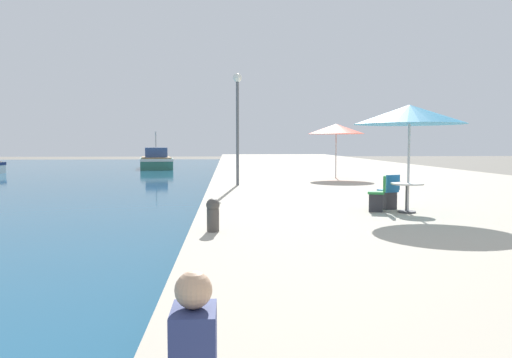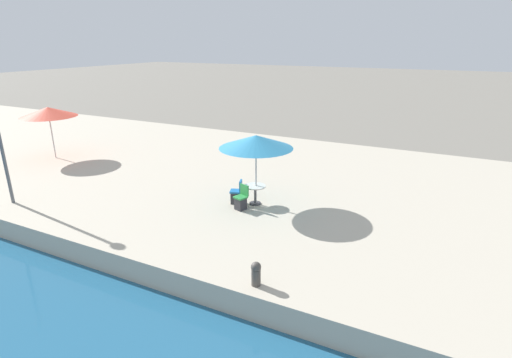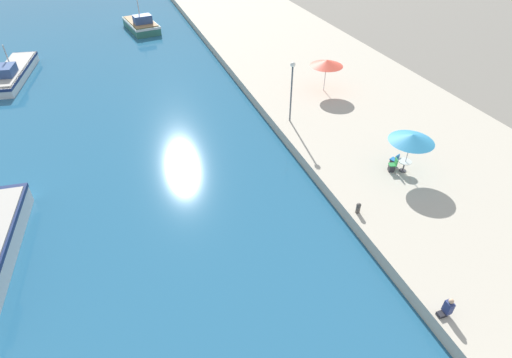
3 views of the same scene
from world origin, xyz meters
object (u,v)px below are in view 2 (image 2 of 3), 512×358
Objects in this scene: cafe_chair_right at (236,195)px; cafe_umbrella_pink at (256,142)px; cafe_chair_left at (241,201)px; mooring_bollard at (256,273)px; cafe_umbrella_white at (48,112)px; cafe_table at (255,191)px.

cafe_umbrella_pink is at bearing -90.06° from cafe_chair_right.
cafe_umbrella_pink reaches higher than cafe_chair_right.
cafe_chair_left is (-0.69, 0.26, -2.10)m from cafe_umbrella_pink.
mooring_bollard is at bearing -165.62° from cafe_chair_right.
cafe_umbrella_white is 3.47× the size of cafe_table.
cafe_chair_right is (-0.26, 0.71, -2.10)m from cafe_umbrella_pink.
cafe_umbrella_pink is 2.97× the size of cafe_chair_right.
cafe_table is 0.75m from cafe_chair_right.
cafe_chair_right is (-1.15, -11.60, -2.10)m from cafe_umbrella_white.
cafe_chair_right reaches higher than mooring_bollard.
mooring_bollard is at bearing 141.84° from cafe_chair_left.
cafe_chair_left is at bearing -97.51° from cafe_umbrella_white.
cafe_chair_right is at bearing -95.67° from cafe_umbrella_white.
cafe_table is (-0.01, 0.03, -1.89)m from cafe_umbrella_pink.
cafe_chair_right is at bearing 110.11° from cafe_table.
cafe_umbrella_white reaches higher than cafe_chair_left.
cafe_umbrella_white is 12.46m from cafe_table.
cafe_chair_left is 1.39× the size of mooring_bollard.
cafe_chair_left is at bearing 159.29° from cafe_umbrella_pink.
cafe_umbrella_white is 15.88m from mooring_bollard.
cafe_umbrella_pink reaches higher than cafe_table.
cafe_chair_right is at bearing 110.05° from cafe_umbrella_pink.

